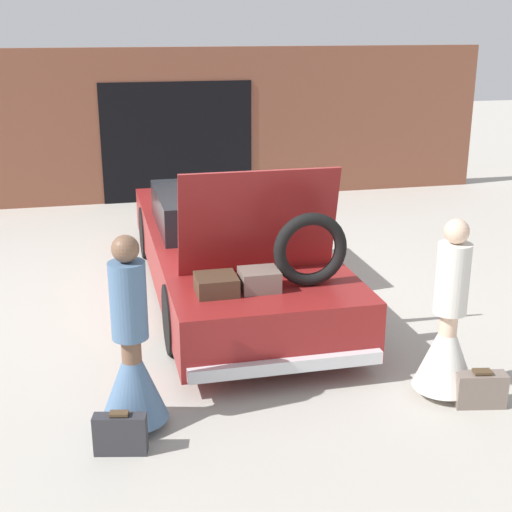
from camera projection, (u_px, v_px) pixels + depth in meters
ground_plane at (230, 291)px, 8.97m from camera, size 40.00×40.00×0.00m
garage_wall_back at (177, 126)px, 13.19m from camera, size 12.00×0.14×2.80m
car at (229, 248)px, 8.80m from camera, size 1.94×5.38×1.87m
person_left at (132, 361)px, 5.78m from camera, size 0.56×0.56×1.67m
person_right at (447, 334)px, 6.30m from camera, size 0.56×0.56×1.65m
suitcase_beside_left_person at (120, 434)px, 5.54m from camera, size 0.43×0.21×0.36m
suitcase_beside_right_person at (480, 389)px, 6.23m from camera, size 0.46×0.24×0.34m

